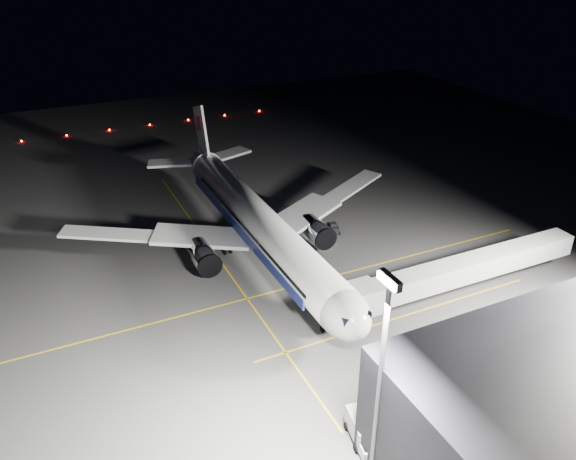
% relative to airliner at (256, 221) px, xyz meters
% --- Properties ---
extents(ground, '(200.00, 200.00, 0.00)m').
position_rel_airliner_xyz_m(ground, '(1.08, 0.00, -5.16)').
color(ground, '#4C4C4F').
rests_on(ground, ground).
extents(guide_line_main, '(0.25, 80.00, 0.01)m').
position_rel_airliner_xyz_m(guide_line_main, '(11.08, 0.00, -5.16)').
color(guide_line_main, gold).
rests_on(guide_line_main, ground).
extents(guide_line_cross, '(70.00, 0.25, 0.01)m').
position_rel_airliner_xyz_m(guide_line_cross, '(1.08, -6.00, -5.16)').
color(guide_line_cross, gold).
rests_on(guide_line_cross, ground).
extents(guide_line_side, '(0.25, 40.00, 0.01)m').
position_rel_airliner_xyz_m(guide_line_side, '(23.08, 10.00, -5.16)').
color(guide_line_side, gold).
rests_on(guide_line_side, ground).
extents(airliner, '(61.48, 54.22, 16.64)m').
position_rel_airliner_xyz_m(airliner, '(0.00, 0.00, 0.00)').
color(airliner, silver).
rests_on(airliner, ground).
extents(jet_bridge, '(3.60, 34.40, 6.30)m').
position_rel_airliner_xyz_m(jet_bridge, '(23.08, 18.06, -0.58)').
color(jet_bridge, '#B2B2B7').
rests_on(jet_bridge, ground).
extents(floodlight_mast_south, '(2.40, 0.67, 20.70)m').
position_rel_airliner_xyz_m(floodlight_mast_south, '(41.08, -6.01, 7.21)').
color(floodlight_mast_south, '#59595E').
rests_on(floodlight_mast_south, ground).
extents(taxiway_lights, '(0.44, 60.44, 0.44)m').
position_rel_airliner_xyz_m(taxiway_lights, '(-70.92, 0.00, -4.94)').
color(taxiway_lights, '#FF140A').
rests_on(taxiway_lights, ground).
extents(service_truck, '(5.40, 3.01, 2.61)m').
position_rel_airliner_xyz_m(service_truck, '(37.84, -4.87, -3.77)').
color(service_truck, silver).
rests_on(service_truck, ground).
extents(baggage_tug, '(2.87, 2.53, 1.77)m').
position_rel_airliner_xyz_m(baggage_tug, '(-0.37, 13.37, -4.35)').
color(baggage_tug, black).
rests_on(baggage_tug, ground).
extents(safety_cone_a, '(0.40, 0.40, 0.61)m').
position_rel_airliner_xyz_m(safety_cone_a, '(7.08, 4.00, -4.86)').
color(safety_cone_a, orange).
rests_on(safety_cone_a, ground).
extents(safety_cone_b, '(0.38, 0.38, 0.57)m').
position_rel_airliner_xyz_m(safety_cone_b, '(-1.20, 11.96, -4.88)').
color(safety_cone_b, orange).
rests_on(safety_cone_b, ground).
extents(safety_cone_c, '(0.46, 0.46, 0.68)m').
position_rel_airliner_xyz_m(safety_cone_c, '(-6.92, 13.63, -4.82)').
color(safety_cone_c, orange).
rests_on(safety_cone_c, ground).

